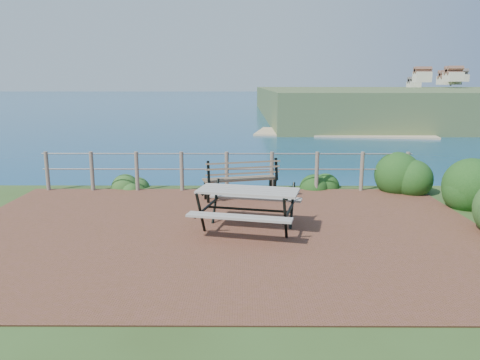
{
  "coord_description": "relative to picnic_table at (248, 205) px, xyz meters",
  "views": [
    {
      "loc": [
        0.39,
        -8.38,
        2.74
      ],
      "look_at": [
        0.35,
        1.14,
        0.75
      ],
      "focal_mm": 35.0,
      "sensor_mm": 36.0,
      "label": 1
    }
  ],
  "objects": [
    {
      "name": "picnic_table",
      "position": [
        0.0,
        0.0,
        0.0
      ],
      "size": [
        1.97,
        1.57,
        0.78
      ],
      "rotation": [
        0.0,
        0.0,
        -0.23
      ],
      "color": "#A09C90",
      "rests_on": "ground"
    },
    {
      "name": "shrub_lip_east",
      "position": [
        2.06,
        3.86,
        -0.5
      ],
      "size": [
        0.87,
        0.87,
        0.65
      ],
      "primitive_type": "ellipsoid",
      "color": "#153E13",
      "rests_on": "ground"
    },
    {
      "name": "shrub_right_front",
      "position": [
        4.95,
        1.47,
        -0.5
      ],
      "size": [
        1.35,
        1.35,
        1.92
      ],
      "primitive_type": "ellipsoid",
      "color": "#153E13",
      "rests_on": "ground"
    },
    {
      "name": "shrub_right_edge",
      "position": [
        4.0,
        3.38,
        -0.5
      ],
      "size": [
        1.18,
        1.18,
        1.68
      ],
      "primitive_type": "ellipsoid",
      "color": "#153E13",
      "rests_on": "ground"
    },
    {
      "name": "shrub_lip_west",
      "position": [
        -3.12,
        3.59,
        -0.5
      ],
      "size": [
        0.78,
        0.78,
        0.53
      ],
      "primitive_type": "ellipsoid",
      "color": "#20531F",
      "rests_on": "ground"
    },
    {
      "name": "park_bench",
      "position": [
        -0.15,
        2.41,
        0.15
      ],
      "size": [
        1.81,
        0.89,
        0.99
      ],
      "rotation": [
        0.0,
        0.0,
        0.27
      ],
      "color": "brown",
      "rests_on": "ground"
    },
    {
      "name": "ocean",
      "position": [
        -0.5,
        199.95,
        -0.5
      ],
      "size": [
        1200.0,
        1200.0,
        0.0
      ],
      "primitive_type": "plane",
      "color": "#135A77",
      "rests_on": "ground"
    },
    {
      "name": "safety_railing",
      "position": [
        -0.5,
        3.3,
        0.08
      ],
      "size": [
        9.4,
        0.1,
        1.0
      ],
      "color": "#6B5B4C",
      "rests_on": "ground"
    },
    {
      "name": "ground",
      "position": [
        -0.5,
        -0.05,
        -0.5
      ],
      "size": [
        10.0,
        7.0,
        0.12
      ],
      "primitive_type": "cube",
      "color": "brown",
      "rests_on": "ground"
    }
  ]
}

